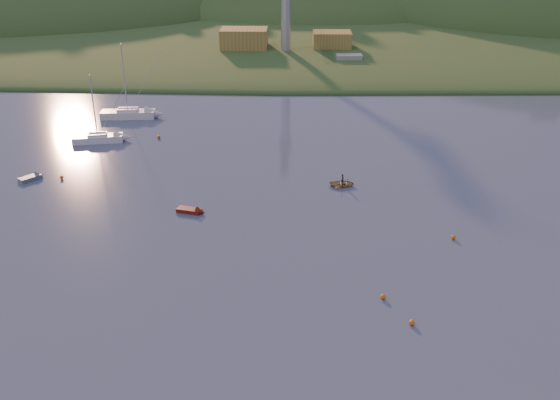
{
  "coord_description": "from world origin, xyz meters",
  "views": [
    {
      "loc": [
        4.02,
        -27.64,
        32.38
      ],
      "look_at": [
        2.52,
        37.68,
        2.09
      ],
      "focal_mm": 40.0,
      "sensor_mm": 36.0,
      "label": 1
    }
  ],
  "objects_px": {
    "sailboat_far": "(128,113)",
    "grey_dinghy": "(35,177)",
    "sailboat_near": "(98,138)",
    "red_tender": "(194,211)",
    "canoe": "(342,184)"
  },
  "relations": [
    {
      "from": "sailboat_near",
      "to": "red_tender",
      "type": "xyz_separation_m",
      "value": [
        18.62,
        -24.62,
        -0.45
      ]
    },
    {
      "from": "canoe",
      "to": "red_tender",
      "type": "height_order",
      "value": "red_tender"
    },
    {
      "from": "sailboat_far",
      "to": "grey_dinghy",
      "type": "xyz_separation_m",
      "value": [
        -5.92,
        -27.09,
        -0.55
      ]
    },
    {
      "from": "sailboat_near",
      "to": "red_tender",
      "type": "height_order",
      "value": "sailboat_near"
    },
    {
      "from": "sailboat_far",
      "to": "canoe",
      "type": "relative_size",
      "value": 3.85
    },
    {
      "from": "sailboat_near",
      "to": "canoe",
      "type": "height_order",
      "value": "sailboat_near"
    },
    {
      "from": "sailboat_near",
      "to": "red_tender",
      "type": "distance_m",
      "value": 30.87
    },
    {
      "from": "red_tender",
      "to": "grey_dinghy",
      "type": "bearing_deg",
      "value": 171.52
    },
    {
      "from": "red_tender",
      "to": "grey_dinghy",
      "type": "distance_m",
      "value": 24.96
    },
    {
      "from": "sailboat_far",
      "to": "grey_dinghy",
      "type": "bearing_deg",
      "value": -106.46
    },
    {
      "from": "sailboat_near",
      "to": "grey_dinghy",
      "type": "xyz_separation_m",
      "value": [
        -4.26,
        -14.67,
        -0.44
      ]
    },
    {
      "from": "red_tender",
      "to": "grey_dinghy",
      "type": "height_order",
      "value": "grey_dinghy"
    },
    {
      "from": "canoe",
      "to": "sailboat_far",
      "type": "bearing_deg",
      "value": 45.95
    },
    {
      "from": "canoe",
      "to": "grey_dinghy",
      "type": "bearing_deg",
      "value": 83.07
    },
    {
      "from": "sailboat_near",
      "to": "sailboat_far",
      "type": "bearing_deg",
      "value": 71.77
    }
  ]
}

